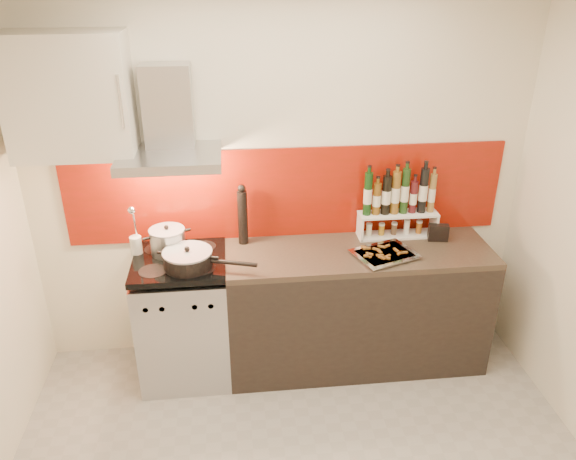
{
  "coord_description": "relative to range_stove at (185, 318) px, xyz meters",
  "views": [
    {
      "loc": [
        -0.34,
        -2.17,
        2.67
      ],
      "look_at": [
        0.0,
        0.95,
        1.15
      ],
      "focal_mm": 35.0,
      "sensor_mm": 36.0,
      "label": 1
    }
  ],
  "objects": [
    {
      "name": "pepper_mill",
      "position": [
        0.43,
        0.2,
        0.67
      ],
      "size": [
        0.07,
        0.07,
        0.43
      ],
      "color": "black",
      "rests_on": "counter"
    },
    {
      "name": "back_wall",
      "position": [
        0.7,
        0.3,
        0.86
      ],
      "size": [
        3.4,
        0.02,
        2.6
      ],
      "primitive_type": "cube",
      "color": "silver",
      "rests_on": "ground"
    },
    {
      "name": "range_hood",
      "position": [
        0.0,
        0.14,
        1.3
      ],
      "size": [
        0.62,
        0.5,
        0.61
      ],
      "color": "#B7B7BA",
      "rests_on": "back_wall"
    },
    {
      "name": "upper_cabinet",
      "position": [
        -0.55,
        0.13,
        1.51
      ],
      "size": [
        0.7,
        0.35,
        0.72
      ],
      "primitive_type": "cube",
      "color": "beige",
      "rests_on": "back_wall"
    },
    {
      "name": "range_stove",
      "position": [
        0.0,
        0.0,
        0.0
      ],
      "size": [
        0.6,
        0.6,
        0.91
      ],
      "color": "#B7B7BA",
      "rests_on": "ground"
    },
    {
      "name": "step_shelf",
      "position": [
        1.5,
        0.19,
        0.7
      ],
      "size": [
        0.55,
        0.15,
        0.5
      ],
      "color": "white",
      "rests_on": "counter"
    },
    {
      "name": "counter",
      "position": [
        1.2,
        0.0,
        0.01
      ],
      "size": [
        1.8,
        0.6,
        0.9
      ],
      "color": "black",
      "rests_on": "ground"
    },
    {
      "name": "utensil_jar",
      "position": [
        -0.28,
        0.1,
        0.57
      ],
      "size": [
        0.08,
        0.12,
        0.37
      ],
      "color": "silver",
      "rests_on": "range_stove"
    },
    {
      "name": "saute_pan",
      "position": [
        0.07,
        -0.11,
        0.52
      ],
      "size": [
        0.59,
        0.31,
        0.14
      ],
      "color": "black",
      "rests_on": "range_stove"
    },
    {
      "name": "stock_pot",
      "position": [
        -0.07,
        0.09,
        0.56
      ],
      "size": [
        0.23,
        0.23,
        0.2
      ],
      "color": "#B7B7BA",
      "rests_on": "range_stove"
    },
    {
      "name": "baking_tray",
      "position": [
        1.35,
        -0.09,
        0.47
      ],
      "size": [
        0.47,
        0.42,
        0.03
      ],
      "color": "silver",
      "rests_on": "counter"
    },
    {
      "name": "caddy_box",
      "position": [
        1.77,
        0.09,
        0.52
      ],
      "size": [
        0.14,
        0.08,
        0.12
      ],
      "primitive_type": "cube",
      "rotation": [
        0.0,
        0.0,
        -0.18
      ],
      "color": "black",
      "rests_on": "counter"
    },
    {
      "name": "backsplash",
      "position": [
        0.75,
        0.29,
        0.78
      ],
      "size": [
        3.0,
        0.02,
        0.64
      ],
      "primitive_type": "cube",
      "color": "maroon",
      "rests_on": "back_wall"
    }
  ]
}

